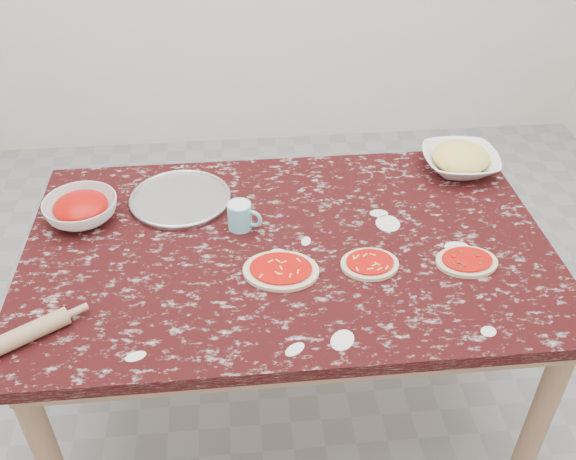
% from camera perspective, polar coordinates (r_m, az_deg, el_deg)
% --- Properties ---
extents(ground, '(4.00, 4.00, 0.00)m').
position_cam_1_polar(ground, '(2.47, 0.00, -14.87)').
color(ground, gray).
extents(worktable, '(1.60, 1.00, 0.75)m').
position_cam_1_polar(worktable, '(1.98, 0.00, -3.04)').
color(worktable, black).
rests_on(worktable, ground).
extents(pizza_tray, '(0.42, 0.42, 0.01)m').
position_cam_1_polar(pizza_tray, '(2.14, -9.69, 2.74)').
color(pizza_tray, '#B2B2B7').
rests_on(pizza_tray, worktable).
extents(sauce_bowl, '(0.30, 0.30, 0.07)m').
position_cam_1_polar(sauce_bowl, '(2.11, -18.17, 1.73)').
color(sauce_bowl, white).
rests_on(sauce_bowl, worktable).
extents(cheese_bowl, '(0.28, 0.28, 0.07)m').
position_cam_1_polar(cheese_bowl, '(2.34, 15.26, 5.97)').
color(cheese_bowl, white).
rests_on(cheese_bowl, worktable).
extents(flour_mug, '(0.11, 0.08, 0.09)m').
position_cam_1_polar(flour_mug, '(1.97, -4.29, 1.30)').
color(flour_mug, '#76C7D8').
rests_on(flour_mug, worktable).
extents(pizza_left, '(0.25, 0.21, 0.02)m').
position_cam_1_polar(pizza_left, '(1.82, -0.65, -3.66)').
color(pizza_left, beige).
rests_on(pizza_left, worktable).
extents(pizza_mid, '(0.17, 0.14, 0.02)m').
position_cam_1_polar(pizza_mid, '(1.86, 7.39, -3.05)').
color(pizza_mid, beige).
rests_on(pizza_mid, worktable).
extents(pizza_right, '(0.18, 0.14, 0.02)m').
position_cam_1_polar(pizza_right, '(1.93, 15.83, -2.74)').
color(pizza_right, beige).
rests_on(pizza_right, worktable).
extents(rolling_pin, '(0.23, 0.17, 0.05)m').
position_cam_1_polar(rolling_pin, '(1.75, -22.87, -8.78)').
color(rolling_pin, tan).
rests_on(rolling_pin, worktable).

